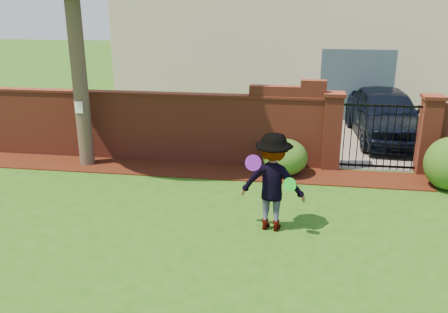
# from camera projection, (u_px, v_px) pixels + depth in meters

# --- Properties ---
(ground) EXTENTS (80.00, 80.00, 0.01)m
(ground) POSITION_uv_depth(u_px,v_px,m) (202.00, 239.00, 8.16)
(ground) COLOR #265314
(ground) RESTS_ON ground
(mulch_bed) EXTENTS (11.10, 1.08, 0.03)m
(mulch_bed) POSITION_uv_depth(u_px,v_px,m) (190.00, 170.00, 11.41)
(mulch_bed) COLOR #321109
(mulch_bed) RESTS_ON ground
(brick_wall) EXTENTS (8.70, 0.31, 2.16)m
(brick_wall) POSITION_uv_depth(u_px,v_px,m) (154.00, 125.00, 11.90)
(brick_wall) COLOR maroon
(brick_wall) RESTS_ON ground
(pillar_left) EXTENTS (0.50, 0.50, 1.88)m
(pillar_left) POSITION_uv_depth(u_px,v_px,m) (332.00, 131.00, 11.26)
(pillar_left) COLOR maroon
(pillar_left) RESTS_ON ground
(pillar_right) EXTENTS (0.50, 0.50, 1.88)m
(pillar_right) POSITION_uv_depth(u_px,v_px,m) (429.00, 134.00, 10.95)
(pillar_right) COLOR maroon
(pillar_right) RESTS_ON ground
(iron_gate) EXTENTS (1.78, 0.03, 1.60)m
(iron_gate) POSITION_uv_depth(u_px,v_px,m) (379.00, 137.00, 11.14)
(iron_gate) COLOR black
(iron_gate) RESTS_ON ground
(driveway) EXTENTS (3.20, 8.00, 0.01)m
(driveway) POSITION_uv_depth(u_px,v_px,m) (357.00, 128.00, 15.16)
(driveway) COLOR slate
(driveway) RESTS_ON ground
(house) EXTENTS (12.40, 6.40, 6.30)m
(house) POSITION_uv_depth(u_px,v_px,m) (286.00, 21.00, 18.27)
(house) COLOR beige
(house) RESTS_ON ground
(car) EXTENTS (2.03, 4.56, 1.52)m
(car) POSITION_uv_depth(u_px,v_px,m) (387.00, 116.00, 13.54)
(car) COLOR black
(car) RESTS_ON ground
(paper_notice) EXTENTS (0.20, 0.01, 0.28)m
(paper_notice) POSITION_uv_depth(u_px,v_px,m) (79.00, 107.00, 11.20)
(paper_notice) COLOR white
(paper_notice) RESTS_ON tree
(shrub_left) EXTENTS (1.05, 1.05, 0.86)m
(shrub_left) POSITION_uv_depth(u_px,v_px,m) (285.00, 157.00, 11.02)
(shrub_left) COLOR #1E5018
(shrub_left) RESTS_ON ground
(man) EXTENTS (1.23, 0.82, 1.78)m
(man) POSITION_uv_depth(u_px,v_px,m) (272.00, 183.00, 8.24)
(man) COLOR gray
(man) RESTS_ON ground
(frisbee_purple) EXTENTS (0.29, 0.14, 0.28)m
(frisbee_purple) POSITION_uv_depth(u_px,v_px,m) (253.00, 163.00, 7.94)
(frisbee_purple) COLOR purple
(frisbee_purple) RESTS_ON man
(frisbee_green) EXTENTS (0.24, 0.16, 0.24)m
(frisbee_green) POSITION_uv_depth(u_px,v_px,m) (290.00, 185.00, 7.91)
(frisbee_green) COLOR green
(frisbee_green) RESTS_ON man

